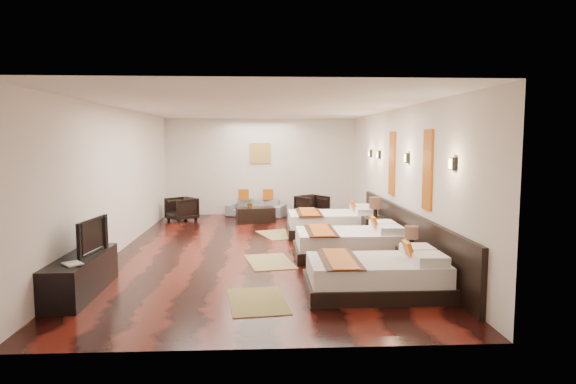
{
  "coord_description": "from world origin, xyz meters",
  "views": [
    {
      "loc": [
        0.07,
        -9.73,
        2.18
      ],
      "look_at": [
        0.6,
        0.5,
        1.1
      ],
      "focal_mm": 30.83,
      "sensor_mm": 36.0,
      "label": 1
    }
  ],
  "objects": [
    {
      "name": "nightstand_a",
      "position": [
        2.44,
        -2.06,
        0.28
      ],
      "size": [
        0.41,
        0.41,
        0.81
      ],
      "color": "black",
      "rests_on": "floor"
    },
    {
      "name": "bed_near",
      "position": [
        1.7,
        -2.94,
        0.26
      ],
      "size": [
        1.98,
        1.25,
        0.76
      ],
      "color": "black",
      "rests_on": "floor"
    },
    {
      "name": "tv",
      "position": [
        -2.45,
        -2.62,
        0.81
      ],
      "size": [
        0.22,
        0.9,
        0.51
      ],
      "primitive_type": "imported",
      "rotation": [
        0.0,
        0.0,
        1.45
      ],
      "color": "black",
      "rests_on": "tv_console"
    },
    {
      "name": "gold_artwork",
      "position": [
        0.0,
        4.73,
        1.8
      ],
      "size": [
        0.6,
        0.04,
        0.6
      ],
      "primitive_type": "cube",
      "color": "#AD873F",
      "rests_on": "back_wall"
    },
    {
      "name": "right_wall",
      "position": [
        2.75,
        0.0,
        1.4
      ],
      "size": [
        0.01,
        9.5,
        2.8
      ],
      "primitive_type": "cube",
      "color": "silver",
      "rests_on": "floor"
    },
    {
      "name": "sconce_near",
      "position": [
        2.7,
        -3.0,
        1.85
      ],
      "size": [
        0.07,
        0.12,
        0.18
      ],
      "color": "black",
      "rests_on": "right_wall"
    },
    {
      "name": "sconce_far",
      "position": [
        2.7,
        1.4,
        1.85
      ],
      "size": [
        0.07,
        0.12,
        0.18
      ],
      "color": "black",
      "rests_on": "right_wall"
    },
    {
      "name": "orange_panel_b",
      "position": [
        2.73,
        0.3,
        1.7
      ],
      "size": [
        0.04,
        0.4,
        1.3
      ],
      "primitive_type": "cube",
      "color": "#D86014",
      "rests_on": "right_wall"
    },
    {
      "name": "tv_console",
      "position": [
        -2.5,
        -2.77,
        0.28
      ],
      "size": [
        0.5,
        1.8,
        0.55
      ],
      "primitive_type": "cube",
      "color": "black",
      "rests_on": "floor"
    },
    {
      "name": "coffee_table",
      "position": [
        -0.13,
        3.28,
        0.2
      ],
      "size": [
        1.07,
        0.66,
        0.4
      ],
      "primitive_type": "cube",
      "rotation": [
        0.0,
        0.0,
        0.17
      ],
      "color": "black",
      "rests_on": "floor"
    },
    {
      "name": "jute_mat_mid",
      "position": [
        0.19,
        -1.04,
        0.01
      ],
      "size": [
        0.96,
        1.32,
        0.01
      ],
      "primitive_type": "cube",
      "rotation": [
        0.0,
        0.0,
        0.18
      ],
      "color": "olive",
      "rests_on": "floor"
    },
    {
      "name": "sofa",
      "position": [
        -0.13,
        4.33,
        0.24
      ],
      "size": [
        1.78,
        1.16,
        0.48
      ],
      "primitive_type": "imported",
      "rotation": [
        0.0,
        0.0,
        -0.34
      ],
      "color": "gray",
      "rests_on": "floor"
    },
    {
      "name": "left_wall",
      "position": [
        -2.75,
        0.0,
        1.4
      ],
      "size": [
        0.01,
        9.5,
        2.8
      ],
      "primitive_type": "cube",
      "color": "silver",
      "rests_on": "floor"
    },
    {
      "name": "book",
      "position": [
        -2.5,
        -3.33,
        0.56
      ],
      "size": [
        0.34,
        0.35,
        0.03
      ],
      "primitive_type": "imported",
      "rotation": [
        0.0,
        0.0,
        0.68
      ],
      "color": "black",
      "rests_on": "tv_console"
    },
    {
      "name": "armchair_left",
      "position": [
        -2.13,
        3.64,
        0.32
      ],
      "size": [
        0.97,
        0.97,
        0.64
      ],
      "primitive_type": "imported",
      "rotation": [
        0.0,
        0.0,
        -0.87
      ],
      "color": "black",
      "rests_on": "floor"
    },
    {
      "name": "jute_mat_far",
      "position": [
        0.43,
        1.52,
        0.01
      ],
      "size": [
        1.1,
        1.38,
        0.01
      ],
      "primitive_type": "cube",
      "rotation": [
        0.0,
        0.0,
        0.33
      ],
      "color": "olive",
      "rests_on": "floor"
    },
    {
      "name": "jute_mat_near",
      "position": [
        -0.01,
        -3.22,
        0.01
      ],
      "size": [
        0.89,
        1.28,
        0.01
      ],
      "primitive_type": "cube",
      "rotation": [
        0.0,
        0.0,
        0.12
      ],
      "color": "olive",
      "rests_on": "floor"
    },
    {
      "name": "figurine",
      "position": [
        -2.5,
        -2.03,
        0.72
      ],
      "size": [
        0.38,
        0.38,
        0.33
      ],
      "primitive_type": "imported",
      "rotation": [
        0.0,
        0.0,
        0.24
      ],
      "color": "brown",
      "rests_on": "tv_console"
    },
    {
      "name": "armchair_right",
      "position": [
        1.42,
        3.68,
        0.33
      ],
      "size": [
        1.01,
        1.01,
        0.67
      ],
      "primitive_type": "imported",
      "rotation": [
        0.0,
        0.0,
        0.6
      ],
      "color": "black",
      "rests_on": "floor"
    },
    {
      "name": "floor",
      "position": [
        0.0,
        0.0,
        0.0
      ],
      "size": [
        5.5,
        9.5,
        0.01
      ],
      "primitive_type": "cube",
      "color": "black",
      "rests_on": "ground"
    },
    {
      "name": "table_plant",
      "position": [
        -0.27,
        3.25,
        0.52
      ],
      "size": [
        0.23,
        0.2,
        0.25
      ],
      "primitive_type": "imported",
      "rotation": [
        0.0,
        0.0,
        -0.04
      ],
      "color": "#20571D",
      "rests_on": "coffee_table"
    },
    {
      "name": "sconce_lounge",
      "position": [
        2.7,
        2.3,
        1.85
      ],
      "size": [
        0.07,
        0.12,
        0.18
      ],
      "color": "black",
      "rests_on": "right_wall"
    },
    {
      "name": "nightstand_b",
      "position": [
        2.45,
        0.49,
        0.34
      ],
      "size": [
        0.5,
        0.5,
        0.98
      ],
      "color": "black",
      "rests_on": "floor"
    },
    {
      "name": "bed_mid",
      "position": [
        1.7,
        -0.76,
        0.26
      ],
      "size": [
        2.02,
        1.27,
        0.77
      ],
      "color": "black",
      "rests_on": "floor"
    },
    {
      "name": "headboard_panel",
      "position": [
        2.71,
        -0.8,
        0.45
      ],
      "size": [
        0.08,
        6.6,
        0.9
      ],
      "primitive_type": "cube",
      "color": "black",
      "rests_on": "floor"
    },
    {
      "name": "ceiling",
      "position": [
        0.0,
        0.0,
        2.8
      ],
      "size": [
        5.5,
        9.5,
        0.01
      ],
      "primitive_type": "cube",
      "color": "white",
      "rests_on": "floor"
    },
    {
      "name": "back_wall",
      "position": [
        0.0,
        4.75,
        1.4
      ],
      "size": [
        5.5,
        0.01,
        2.8
      ],
      "primitive_type": "cube",
      "color": "silver",
      "rests_on": "floor"
    },
    {
      "name": "bed_far",
      "position": [
        1.7,
        1.46,
        0.27
      ],
      "size": [
        2.09,
        1.31,
        0.8
      ],
      "color": "black",
      "rests_on": "floor"
    },
    {
      "name": "orange_panel_a",
      "position": [
        2.73,
        -1.9,
        1.7
      ],
      "size": [
        0.04,
        0.4,
        1.3
      ],
      "primitive_type": "cube",
      "color": "#D86014",
      "rests_on": "right_wall"
    },
    {
      "name": "sconce_mid",
      "position": [
        2.7,
        -0.8,
        1.85
      ],
      "size": [
        0.07,
        0.12,
        0.18
      ],
      "color": "black",
      "rests_on": "right_wall"
    }
  ]
}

